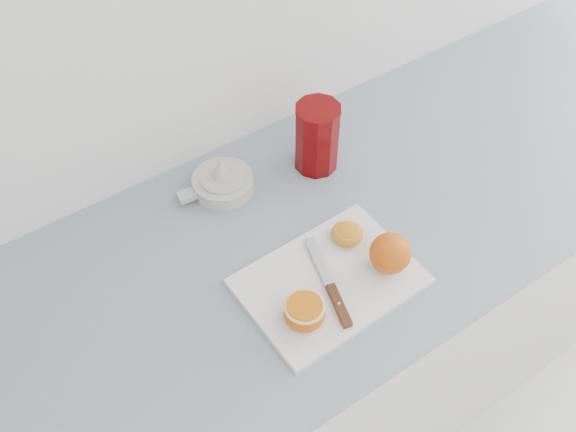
{
  "coord_description": "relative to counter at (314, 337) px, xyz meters",
  "views": [
    {
      "loc": [
        -0.66,
        1.07,
        1.86
      ],
      "look_at": [
        -0.23,
        1.7,
        0.96
      ],
      "focal_mm": 40.0,
      "sensor_mm": 36.0,
      "label": 1
    }
  ],
  "objects": [
    {
      "name": "counter",
      "position": [
        0.0,
        0.0,
        0.0
      ],
      "size": [
        2.33,
        0.64,
        0.89
      ],
      "color": "silver",
      "rests_on": "ground"
    },
    {
      "name": "squeezed_shell",
      "position": [
        0.01,
        -0.06,
        0.47
      ],
      "size": [
        0.06,
        0.06,
        0.03
      ],
      "color": "orange",
      "rests_on": "cutting_board"
    },
    {
      "name": "whole_orange",
      "position": [
        0.04,
        -0.16,
        0.49
      ],
      "size": [
        0.08,
        0.08,
        0.08
      ],
      "color": "orange",
      "rests_on": "cutting_board"
    },
    {
      "name": "red_tumbler",
      "position": [
        0.09,
        0.14,
        0.51
      ],
      "size": [
        0.09,
        0.09,
        0.15
      ],
      "color": "#660203",
      "rests_on": "counter"
    },
    {
      "name": "cutting_board",
      "position": [
        -0.07,
        -0.12,
        0.45
      ],
      "size": [
        0.32,
        0.23,
        0.01
      ],
      "primitive_type": "cube",
      "rotation": [
        0.0,
        0.0,
        0.03
      ],
      "color": "white",
      "rests_on": "counter"
    },
    {
      "name": "half_orange",
      "position": [
        -0.16,
        -0.16,
        0.48
      ],
      "size": [
        0.07,
        0.07,
        0.05
      ],
      "color": "orange",
      "rests_on": "cutting_board"
    },
    {
      "name": "citrus_juicer",
      "position": [
        -0.11,
        0.19,
        0.47
      ],
      "size": [
        0.16,
        0.13,
        0.08
      ],
      "color": "silver",
      "rests_on": "counter"
    },
    {
      "name": "paring_knife",
      "position": [
        -0.09,
        -0.16,
        0.46
      ],
      "size": [
        0.07,
        0.2,
        0.01
      ],
      "color": "#4E3315",
      "rests_on": "cutting_board"
    }
  ]
}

